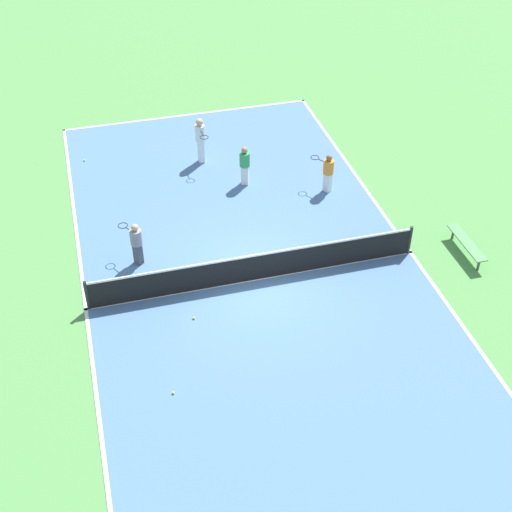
% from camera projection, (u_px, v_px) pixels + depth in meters
% --- Properties ---
extents(ground_plane, '(80.00, 80.00, 0.00)m').
position_uv_depth(ground_plane, '(256.00, 280.00, 20.97)').
color(ground_plane, '#518E47').
extents(court_surface, '(9.99, 21.49, 0.02)m').
position_uv_depth(court_surface, '(256.00, 280.00, 20.97)').
color(court_surface, '#4C729E').
rests_on(court_surface, ground_plane).
extents(tennis_net, '(9.79, 0.10, 0.98)m').
position_uv_depth(tennis_net, '(256.00, 266.00, 20.65)').
color(tennis_net, black).
rests_on(tennis_net, court_surface).
extents(bench, '(0.36, 1.92, 0.45)m').
position_uv_depth(bench, '(467.00, 243.00, 21.70)').
color(bench, '#4C8C4C').
rests_on(bench, ground_plane).
extents(player_far_white, '(0.39, 0.95, 1.74)m').
position_uv_depth(player_far_white, '(200.00, 137.00, 25.53)').
color(player_far_white, white).
rests_on(player_far_white, court_surface).
extents(player_baseline_gray, '(0.76, 0.97, 1.41)m').
position_uv_depth(player_baseline_gray, '(136.00, 241.00, 21.08)').
color(player_baseline_gray, '#4C4C51').
rests_on(player_baseline_gray, court_surface).
extents(player_center_orange, '(0.78, 0.96, 1.41)m').
position_uv_depth(player_center_orange, '(328.00, 171.00, 24.16)').
color(player_center_orange, white).
rests_on(player_center_orange, court_surface).
extents(player_far_green, '(0.47, 0.47, 1.46)m').
position_uv_depth(player_far_green, '(245.00, 164.00, 24.48)').
color(player_far_green, white).
rests_on(player_far_green, court_surface).
extents(tennis_ball_left_sideline, '(0.07, 0.07, 0.07)m').
position_uv_depth(tennis_ball_left_sideline, '(194.00, 318.00, 19.62)').
color(tennis_ball_left_sideline, '#CCE033').
rests_on(tennis_ball_left_sideline, court_surface).
extents(tennis_ball_far_baseline, '(0.07, 0.07, 0.07)m').
position_uv_depth(tennis_ball_far_baseline, '(84.00, 160.00, 26.16)').
color(tennis_ball_far_baseline, '#CCE033').
rests_on(tennis_ball_far_baseline, court_surface).
extents(tennis_ball_right_alley, '(0.07, 0.07, 0.07)m').
position_uv_depth(tennis_ball_right_alley, '(173.00, 393.00, 17.54)').
color(tennis_ball_right_alley, '#CCE033').
rests_on(tennis_ball_right_alley, court_surface).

